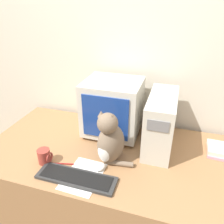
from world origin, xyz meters
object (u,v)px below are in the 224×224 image
at_px(book_stack, 219,150).
at_px(pen, 64,164).
at_px(crt_monitor, 113,107).
at_px(keyboard, 76,178).
at_px(computer_tower, 160,122).
at_px(cat, 110,141).
at_px(mug, 45,156).

distance_m(book_stack, pen, 1.07).
height_order(crt_monitor, keyboard, crt_monitor).
relative_size(book_stack, pen, 1.41).
bearing_deg(keyboard, computer_tower, 48.89).
bearing_deg(keyboard, crt_monitor, 84.05).
height_order(crt_monitor, pen, crt_monitor).
distance_m(crt_monitor, pen, 0.55).
bearing_deg(book_stack, cat, -156.68).
bearing_deg(book_stack, pen, -156.48).
distance_m(keyboard, cat, 0.30).
distance_m(cat, book_stack, 0.77).
distance_m(keyboard, book_stack, 0.99).
relative_size(computer_tower, pen, 3.58).
bearing_deg(pen, computer_tower, 34.96).
relative_size(keyboard, cat, 1.32).
distance_m(pen, mug, 0.13).
xyz_separation_m(keyboard, pen, (-0.14, 0.10, -0.01)).
bearing_deg(book_stack, keyboard, -148.25).
bearing_deg(cat, pen, -139.63).
bearing_deg(keyboard, pen, 145.04).
xyz_separation_m(crt_monitor, cat, (0.08, -0.34, -0.06)).
relative_size(book_stack, mug, 1.90).
height_order(keyboard, cat, cat).
bearing_deg(computer_tower, book_stack, 4.41).
relative_size(cat, pen, 2.77).
height_order(cat, mug, cat).
distance_m(computer_tower, keyboard, 0.68).
xyz_separation_m(pen, mug, (-0.12, -0.02, 0.05)).
bearing_deg(crt_monitor, keyboard, -95.95).
relative_size(computer_tower, mug, 4.83).
xyz_separation_m(crt_monitor, pen, (-0.19, -0.46, -0.22)).
xyz_separation_m(crt_monitor, book_stack, (0.79, -0.04, -0.20)).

